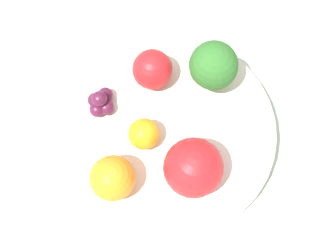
% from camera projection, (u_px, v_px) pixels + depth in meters
% --- Properties ---
extents(ground_plane, '(6.00, 6.00, 0.00)m').
position_uv_depth(ground_plane, '(168.00, 144.00, 0.58)').
color(ground_plane, gray).
extents(table_surface, '(1.20, 1.20, 0.02)m').
position_uv_depth(table_surface, '(168.00, 142.00, 0.57)').
color(table_surface, '#B2C6B2').
rests_on(table_surface, ground_plane).
extents(bowl, '(0.24, 0.24, 0.04)m').
position_uv_depth(bowl, '(168.00, 134.00, 0.54)').
color(bowl, silver).
rests_on(bowl, table_surface).
extents(broccoli, '(0.05, 0.05, 0.07)m').
position_uv_depth(broccoli, '(213.00, 66.00, 0.51)').
color(broccoli, '#8CB76B').
rests_on(broccoli, bowl).
extents(apple_red, '(0.06, 0.06, 0.06)m').
position_uv_depth(apple_red, '(193.00, 168.00, 0.48)').
color(apple_red, red).
rests_on(apple_red, bowl).
extents(apple_green, '(0.05, 0.05, 0.05)m').
position_uv_depth(apple_green, '(152.00, 69.00, 0.53)').
color(apple_green, red).
rests_on(apple_green, bowl).
extents(orange_front, '(0.03, 0.03, 0.03)m').
position_uv_depth(orange_front, '(144.00, 134.00, 0.51)').
color(orange_front, orange).
rests_on(orange_front, bowl).
extents(orange_back, '(0.05, 0.05, 0.05)m').
position_uv_depth(orange_back, '(113.00, 178.00, 0.48)').
color(orange_back, orange).
rests_on(orange_back, bowl).
extents(grape_cluster, '(0.03, 0.03, 0.03)m').
position_uv_depth(grape_cluster, '(100.00, 103.00, 0.52)').
color(grape_cluster, '#511938').
rests_on(grape_cluster, bowl).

